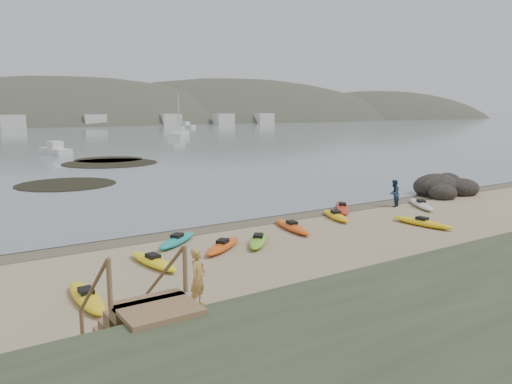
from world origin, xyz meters
TOP-DOWN VIEW (x-y plane):
  - ground at (0.00, 0.00)m, footprint 600.00×600.00m
  - wet_sand at (0.00, -0.30)m, footprint 60.00×60.00m
  - stairs at (-11.00, -11.62)m, footprint 1.50×2.70m
  - kayaks at (-0.14, -3.64)m, footprint 22.67×9.51m
  - person_west at (-8.06, -9.12)m, footprint 0.79×0.73m
  - person_east at (8.96, -1.68)m, footprint 0.98×0.88m
  - rock_cluster at (15.49, -0.47)m, footprint 5.26×3.87m
  - kelp_mats at (0.16, 29.49)m, footprint 16.56×25.09m
  - moored_boats at (3.20, 77.15)m, footprint 96.78×88.50m
  - far_hills at (39.38, 193.97)m, footprint 550.00×135.00m
  - far_town at (6.00, 145.00)m, footprint 199.00×5.00m

SIDE VIEW (x-z plane):
  - far_hills at x=39.38m, z-range -55.93..24.07m
  - ground at x=0.00m, z-range 0.00..0.00m
  - wet_sand at x=0.00m, z-range 0.00..0.00m
  - kelp_mats at x=0.16m, z-range 0.01..0.05m
  - kayaks at x=-0.14m, z-range 0.00..0.34m
  - rock_cluster at x=15.49m, z-range -0.65..1.12m
  - moored_boats at x=3.20m, z-range -0.06..1.19m
  - person_east at x=8.96m, z-range 0.00..1.67m
  - person_west at x=-8.06m, z-range 0.00..1.81m
  - stairs at x=-11.00m, z-range 0.00..2.10m
  - far_town at x=6.00m, z-range 0.00..4.00m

